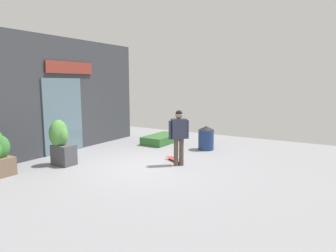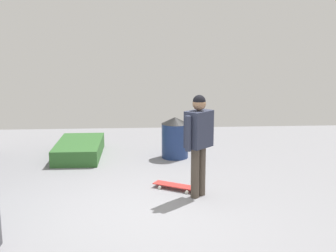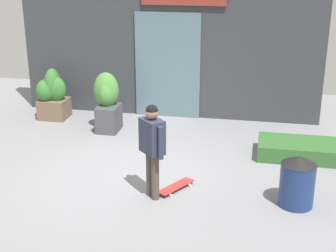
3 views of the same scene
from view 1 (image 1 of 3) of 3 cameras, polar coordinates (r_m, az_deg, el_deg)
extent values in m
plane|color=gray|center=(8.72, -4.83, -7.54)|extent=(12.00, 12.00, 0.00)
cube|color=#383A3F|center=(10.79, -19.93, 5.45)|extent=(7.20, 0.25, 3.86)
cube|color=slate|center=(10.73, -19.25, 1.84)|extent=(1.56, 0.06, 2.51)
cube|color=maroon|center=(10.90, -18.08, 10.48)|extent=(1.95, 0.05, 0.40)
cylinder|color=#4C4238|center=(8.62, 1.53, -4.97)|extent=(0.13, 0.13, 0.79)
cylinder|color=#4C4238|center=(8.66, 2.56, -4.91)|extent=(0.13, 0.13, 0.79)
cube|color=#2D3347|center=(8.51, 2.07, -0.50)|extent=(0.48, 0.48, 0.56)
cylinder|color=#2D3347|center=(8.46, 0.42, -0.76)|extent=(0.09, 0.09, 0.53)
cylinder|color=#2D3347|center=(8.59, 3.69, -0.64)|extent=(0.09, 0.09, 0.53)
sphere|color=#997051|center=(8.46, 2.08, 2.10)|extent=(0.20, 0.20, 0.20)
sphere|color=black|center=(8.46, 2.08, 2.35)|extent=(0.19, 0.19, 0.19)
cube|color=red|center=(9.15, 1.30, -6.31)|extent=(0.56, 0.76, 0.02)
cylinder|color=silver|center=(9.32, -0.02, -6.29)|extent=(0.05, 0.06, 0.05)
cylinder|color=silver|center=(9.42, 1.13, -6.14)|extent=(0.05, 0.06, 0.05)
cylinder|color=silver|center=(8.91, 1.47, -6.99)|extent=(0.05, 0.06, 0.05)
cylinder|color=silver|center=(9.01, 2.66, -6.82)|extent=(0.05, 0.06, 0.05)
cube|color=#47474C|center=(9.23, -19.14, -5.20)|extent=(0.46, 0.62, 0.59)
ellipsoid|color=#4C8C3D|center=(9.16, -19.91, -1.70)|extent=(0.41, 0.53, 0.65)
ellipsoid|color=#4C8C3D|center=(9.14, -20.06, -1.34)|extent=(0.57, 0.44, 0.79)
cylinder|color=navy|center=(10.74, 7.23, -2.61)|extent=(0.55, 0.55, 0.71)
cone|color=black|center=(10.67, 7.27, -0.37)|extent=(0.56, 0.56, 0.14)
cube|color=#33662D|center=(11.90, -1.17, -2.46)|extent=(1.74, 0.90, 0.31)
camera|label=2|loc=(5.08, -48.29, 5.93)|focal=46.33mm
camera|label=3|loc=(9.56, 50.34, 14.19)|focal=52.04mm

